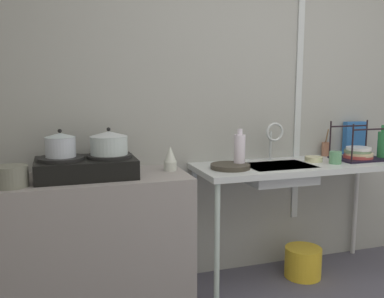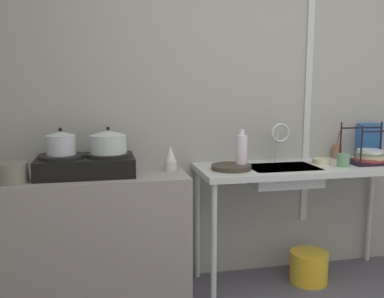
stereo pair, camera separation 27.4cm
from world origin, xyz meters
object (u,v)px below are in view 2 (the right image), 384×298
object	(u,v)px
faucet	(280,136)
utensil_jar	(337,151)
pot_on_right_burner	(108,142)
pot_beside_stove	(12,173)
frying_pan	(231,167)
cereal_box	(369,140)
stove	(86,165)
percolator	(170,158)
small_bowl_on_drainboard	(321,161)
bottle_by_sink	(241,151)
bucket_on_floor	(309,267)
pot_on_left_burner	(61,143)
cup_by_rack	(343,160)
dish_rack	(370,156)
sink_basin	(282,176)

from	to	relation	value
faucet	utensil_jar	bearing A→B (deg)	9.74
pot_on_right_burner	pot_beside_stove	distance (m)	0.58
frying_pan	cereal_box	world-z (taller)	cereal_box
cereal_box	faucet	bearing A→B (deg)	-170.00
stove	faucet	world-z (taller)	faucet
percolator	small_bowl_on_drainboard	xyz separation A→B (m)	(1.08, -0.01, -0.06)
frying_pan	utensil_jar	distance (m)	0.95
bottle_by_sink	bucket_on_floor	distance (m)	1.00
stove	bottle_by_sink	size ratio (longest dim) A/B	2.25
pot_on_left_burner	cup_by_rack	distance (m)	1.87
dish_rack	bucket_on_floor	distance (m)	0.91
pot_on_right_burner	dish_rack	bearing A→B (deg)	-0.17
stove	bottle_by_sink	world-z (taller)	bottle_by_sink
cereal_box	utensil_jar	size ratio (longest dim) A/B	1.22
pot_on_left_burner	sink_basin	size ratio (longest dim) A/B	0.38
pot_on_left_burner	cereal_box	size ratio (longest dim) A/B	0.68
sink_basin	faucet	distance (m)	0.30
pot_on_right_burner	cup_by_rack	size ratio (longest dim) A/B	2.62
cup_by_rack	frying_pan	bearing A→B (deg)	175.33
dish_rack	frying_pan	bearing A→B (deg)	-178.78
stove	faucet	distance (m)	1.35
pot_on_right_burner	frying_pan	size ratio (longest dim) A/B	0.86
pot_on_right_burner	pot_beside_stove	bearing A→B (deg)	-167.11
frying_pan	cup_by_rack	world-z (taller)	cup_by_rack
percolator	small_bowl_on_drainboard	size ratio (longest dim) A/B	1.26
pot_on_left_burner	small_bowl_on_drainboard	size ratio (longest dim) A/B	1.40
sink_basin	cup_by_rack	distance (m)	0.43
stove	pot_beside_stove	world-z (taller)	stove
cup_by_rack	small_bowl_on_drainboard	xyz separation A→B (m)	(-0.10, 0.12, -0.03)
faucet	cup_by_rack	bearing A→B (deg)	-29.96
pot_beside_stove	sink_basin	distance (m)	1.72
small_bowl_on_drainboard	cereal_box	bearing A→B (deg)	20.13
pot_on_right_burner	faucet	world-z (taller)	pot_on_right_burner
pot_on_left_burner	frying_pan	distance (m)	1.09
cup_by_rack	bottle_by_sink	xyz separation A→B (m)	(-0.70, 0.09, 0.07)
sink_basin	frying_pan	size ratio (longest dim) A/B	1.76
percolator	utensil_jar	distance (m)	1.33
bucket_on_floor	faucet	bearing A→B (deg)	140.50
bottle_by_sink	bucket_on_floor	bearing A→B (deg)	-3.39
dish_rack	stove	bearing A→B (deg)	179.84
cereal_box	pot_beside_stove	bearing A→B (deg)	-168.90
faucet	frying_pan	world-z (taller)	faucet
pot_on_right_burner	bottle_by_sink	size ratio (longest dim) A/B	0.87
cup_by_rack	bucket_on_floor	xyz separation A→B (m)	(-0.19, 0.06, -0.78)
pot_beside_stove	utensil_jar	bearing A→B (deg)	8.51
sink_basin	dish_rack	xyz separation A→B (m)	(0.68, 0.01, 0.11)
pot_on_left_burner	pot_beside_stove	xyz separation A→B (m)	(-0.27, -0.13, -0.15)
stove	pot_on_left_burner	world-z (taller)	pot_on_left_burner
frying_pan	bucket_on_floor	distance (m)	0.96
faucet	dish_rack	bearing A→B (deg)	-11.44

